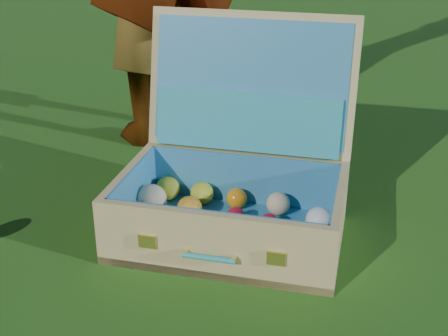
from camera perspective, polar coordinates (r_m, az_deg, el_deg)
The scene contains 2 objects.
ground at distance 1.86m, azimuth -5.65°, elevation -5.86°, with size 60.00×60.00×0.00m, color #215114.
suitcase at distance 1.81m, azimuth 0.89°, elevation -0.55°, with size 0.81×0.77×0.60m.
Camera 1 is at (-0.13, -1.60, 0.94)m, focal length 50.00 mm.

